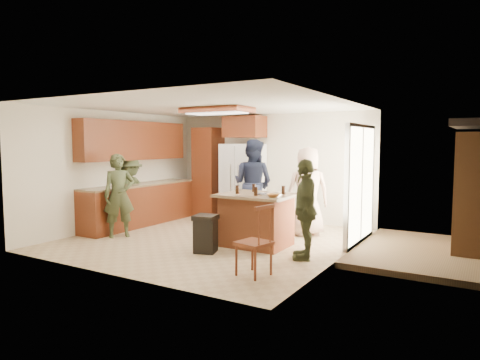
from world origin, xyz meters
The scene contains 13 objects.
room_shell centered at (4.37, 1.64, 0.87)m, with size 8.00×5.20×5.00m.
person_front_left centered at (-1.67, -0.71, 0.81)m, with size 0.59×0.43×1.62m, color #394126.
person_behind_left centered at (0.09, 1.45, 0.95)m, with size 0.92×0.57×1.90m, color #191E33.
person_behind_right centered at (1.42, 1.27, 0.88)m, with size 0.86×0.56×1.75m, color tan.
person_side_right centered at (2.03, -0.36, 0.79)m, with size 0.93×0.47×1.58m, color #3D4327.
person_counter centered at (-2.34, 0.26, 0.76)m, with size 0.99×0.46×1.53m, color #353D24.
left_cabinetry centered at (-2.24, 0.40, 0.96)m, with size 0.64×3.00×2.30m.
back_wall_units centered at (-1.33, 2.20, 1.38)m, with size 1.80×0.60×2.45m.
refrigerator centered at (-0.55, 2.12, 0.90)m, with size 0.90×0.76×1.80m.
kitchen_island centered at (0.96, 0.01, 0.47)m, with size 1.28×1.03×0.93m.
island_items centered at (1.19, -0.08, 0.97)m, with size 0.93×0.65×0.15m.
trash_bin centered at (0.45, -0.82, 0.32)m, with size 0.43×0.43×0.63m.
spindle_chair centered at (1.76, -1.52, 0.45)m, with size 0.50×0.50×0.99m.
Camera 1 is at (4.52, -6.58, 1.83)m, focal length 32.00 mm.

